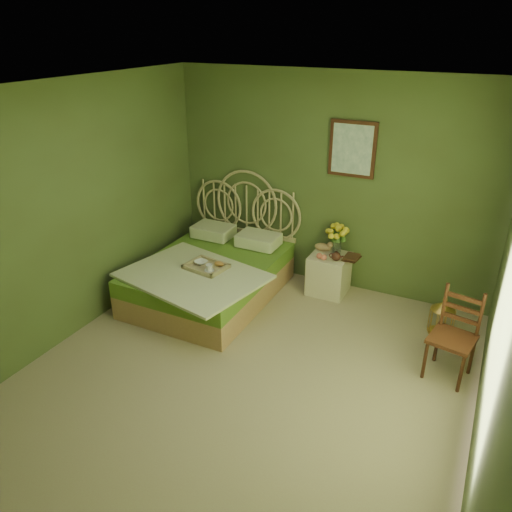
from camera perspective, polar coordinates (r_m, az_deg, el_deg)
The scene contains 14 objects.
floor at distance 4.85m, azimuth -1.53°, elevation -13.95°, with size 4.50×4.50×0.00m, color tan.
ceiling at distance 3.79m, azimuth -1.99°, elevation 18.24°, with size 4.50×4.50×0.00m, color silver.
wall_back at distance 6.10m, azimuth 8.36°, elevation 8.16°, with size 4.00×4.00×0.00m, color #516937.
wall_left at distance 5.33m, azimuth -21.14°, elevation 4.18°, with size 4.50×4.50×0.00m, color #516937.
wall_right at distance 3.75m, azimuth 26.49°, elevation -5.67°, with size 4.50×4.50×0.00m, color #516937.
wall_art at distance 5.89m, azimuth 10.96°, elevation 11.90°, with size 0.54×0.04×0.64m.
bed at distance 6.09m, azimuth -5.02°, elevation -1.91°, with size 1.70×2.15×1.33m.
nightstand at distance 6.18m, azimuth 8.47°, elevation -1.20°, with size 0.46×0.46×0.93m.
chair at distance 5.01m, azimuth 21.73°, elevation -7.73°, with size 0.45×0.45×0.87m.
birdcage at distance 5.74m, azimuth 20.48°, elevation -6.59°, with size 0.25×0.25×0.39m.
book_lower at distance 6.06m, azimuth 10.13°, elevation -0.10°, with size 0.17×0.23×0.02m, color #381E0F.
book_upper at distance 6.06m, azimuth 10.15°, elevation 0.07°, with size 0.16×0.22×0.02m, color #472819.
cereal_bowl at distance 5.81m, azimuth -6.31°, elevation -0.72°, with size 0.15×0.15×0.04m, color white.
coffee_cup at distance 5.63m, azimuth -5.37°, elevation -1.33°, with size 0.08×0.08×0.08m, color white.
Camera 1 is at (1.79, -3.31, 3.06)m, focal length 35.00 mm.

